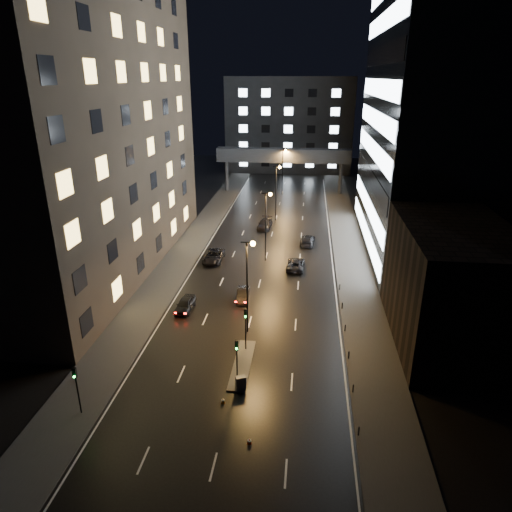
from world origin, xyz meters
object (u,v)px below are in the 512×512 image
at_px(car_toward_a, 296,264).
at_px(utility_cabinet, 241,383).
at_px(car_away_a, 185,304).
at_px(car_away_b, 243,294).
at_px(car_away_d, 265,224).
at_px(car_toward_b, 308,240).
at_px(car_away_c, 214,256).

xyz_separation_m(car_toward_a, utility_cabinet, (-3.78, -27.13, 0.09)).
relative_size(car_away_a, car_away_b, 1.04).
relative_size(car_away_b, utility_cabinet, 3.18).
xyz_separation_m(car_away_a, car_away_d, (6.21, 31.16, 0.06)).
height_order(car_away_a, car_toward_b, car_toward_b).
relative_size(car_away_d, car_toward_b, 1.05).
bearing_deg(utility_cabinet, car_away_a, 98.50).
distance_m(car_away_c, utility_cabinet, 29.71).
height_order(car_toward_b, utility_cabinet, car_toward_b).
height_order(car_away_b, utility_cabinet, utility_cabinet).
bearing_deg(car_toward_a, car_toward_b, -96.38).
height_order(car_away_b, car_toward_a, car_toward_a).
relative_size(car_away_b, car_toward_b, 0.79).
xyz_separation_m(car_away_a, car_away_c, (0.29, 14.99, 0.05)).
bearing_deg(car_away_d, car_toward_a, -67.38).
bearing_deg(car_away_a, car_toward_b, 62.16).
distance_m(car_away_a, car_away_b, 7.08).
xyz_separation_m(car_away_a, car_toward_a, (12.19, 13.55, -0.03)).
distance_m(car_away_b, car_away_d, 27.77).
relative_size(car_away_d, utility_cabinet, 4.23).
distance_m(car_away_a, car_toward_a, 18.22).
bearing_deg(car_toward_b, car_away_d, -39.99).
bearing_deg(car_away_d, car_toward_b, -41.10).
bearing_deg(car_away_c, car_away_d, 70.56).
relative_size(car_away_c, car_toward_b, 1.08).
distance_m(car_away_b, utility_cabinet, 17.11).
xyz_separation_m(car_away_d, car_toward_b, (7.54, -7.53, -0.04)).
xyz_separation_m(car_away_c, utility_cabinet, (8.12, -28.58, 0.02)).
bearing_deg(car_toward_b, utility_cabinet, 86.80).
bearing_deg(car_away_c, car_away_a, -90.44).
height_order(car_away_a, utility_cabinet, car_away_a).
xyz_separation_m(car_toward_b, utility_cabinet, (-5.34, -37.21, 0.04)).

